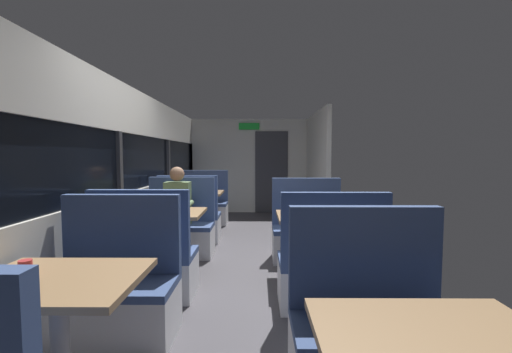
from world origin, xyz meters
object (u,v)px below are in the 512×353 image
Objects in this scene: bench_far_window_facing_entry at (204,208)px; bench_rear_aisle_facing_end at (330,272)px; bench_near_window_facing_entry at (115,295)px; dining_table_near_window at (58,295)px; seated_passenger at (178,218)px; bench_mid_window_facing_entry at (180,232)px; bench_front_aisle_facing_entry at (372,340)px; bench_far_window_facing_end at (190,222)px; dining_table_rear_aisle at (317,224)px; coffee_cup_primary at (211,189)px; coffee_cup_secondary at (25,268)px; bench_mid_window_facing_end at (146,265)px; bench_rear_aisle_facing_entry at (307,235)px; dining_table_mid_window at (166,220)px; dining_table_far_window at (198,197)px.

bench_rear_aisle_facing_end is at bearing -64.22° from bench_far_window_facing_entry.
bench_rear_aisle_facing_end is at bearing 15.85° from bench_near_window_facing_entry.
dining_table_near_window is 0.71× the size of seated_passenger.
bench_far_window_facing_entry is at bearing 90.00° from bench_mid_window_facing_entry.
bench_rear_aisle_facing_end is (0.00, 1.11, 0.00)m from bench_front_aisle_facing_entry.
dining_table_rear_aisle is (1.79, -1.61, 0.31)m from bench_far_window_facing_end.
coffee_cup_primary and coffee_cup_secondary have the same top height.
bench_mid_window_facing_end and bench_far_window_facing_end have the same top height.
seated_passenger is (-1.79, 0.13, 0.21)m from bench_rear_aisle_facing_entry.
dining_table_near_window is 10.00× the size of coffee_cup_primary.
bench_rear_aisle_facing_entry is at bearing 46.81° from bench_near_window_facing_entry.
coffee_cup_primary is (0.22, 1.64, 0.25)m from seated_passenger.
dining_table_rear_aisle is (1.79, 1.21, 0.31)m from bench_near_window_facing_entry.
dining_table_near_window and dining_table_mid_window have the same top height.
dining_table_rear_aisle is (0.00, 1.81, 0.31)m from bench_front_aisle_facing_entry.
bench_far_window_facing_entry is 4.91m from coffee_cup_secondary.
bench_mid_window_facing_entry is 1.00× the size of bench_rear_aisle_facing_entry.
dining_table_far_window is 3.51m from bench_rear_aisle_facing_end.
dining_table_rear_aisle is at bearing -41.93° from bench_far_window_facing_end.
dining_table_rear_aisle is 2.93m from coffee_cup_primary.
coffee_cup_primary is at bearing 86.55° from bench_near_window_facing_entry.
bench_far_window_facing_end is 1.00× the size of bench_far_window_facing_entry.
bench_near_window_facing_entry is 1.00× the size of bench_rear_aisle_facing_end.
bench_rear_aisle_facing_end is (0.00, -0.70, -0.31)m from dining_table_rear_aisle.
bench_far_window_facing_end is 1.00× the size of bench_front_aisle_facing_entry.
bench_mid_window_facing_entry is 3.25m from bench_front_aisle_facing_entry.
bench_mid_window_facing_end is at bearing 90.00° from dining_table_near_window.
bench_near_window_facing_entry and bench_mid_window_facing_end have the same top height.
dining_table_near_window is at bearing -90.00° from bench_mid_window_facing_end.
bench_mid_window_facing_entry is at bearing 90.00° from bench_mid_window_facing_end.
bench_far_window_facing_end is 3.86m from bench_front_aisle_facing_entry.
bench_mid_window_facing_end is 1.80m from bench_rear_aisle_facing_end.
bench_mid_window_facing_entry reaches higher than coffee_cup_secondary.
dining_table_far_window is at bearing 90.00° from dining_table_mid_window.
dining_table_rear_aisle is 10.00× the size of coffee_cup_primary.
dining_table_near_window and dining_table_rear_aisle have the same top height.
seated_passenger is (0.00, -2.18, 0.21)m from bench_far_window_facing_entry.
bench_mid_window_facing_end reaches higher than coffee_cup_secondary.
dining_table_near_window is at bearing -90.00° from dining_table_mid_window.
seated_passenger reaches higher than dining_table_far_window.
bench_rear_aisle_facing_end reaches higher than dining_table_mid_window.
bench_mid_window_facing_end is 1.34m from seated_passenger.
bench_mid_window_facing_end is at bearing -164.41° from dining_table_rear_aisle.
dining_table_rear_aisle is (1.79, 1.91, 0.00)m from dining_table_near_window.
bench_far_window_facing_entry is at bearing 127.81° from bench_rear_aisle_facing_entry.
dining_table_rear_aisle is (1.79, -3.01, 0.31)m from bench_far_window_facing_entry.
dining_table_near_window is 0.82× the size of bench_far_window_facing_entry.
dining_table_rear_aisle is at bearing -26.68° from bench_mid_window_facing_entry.
bench_rear_aisle_facing_entry reaches higher than dining_table_rear_aisle.
bench_rear_aisle_facing_end is 12.22× the size of coffee_cup_secondary.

